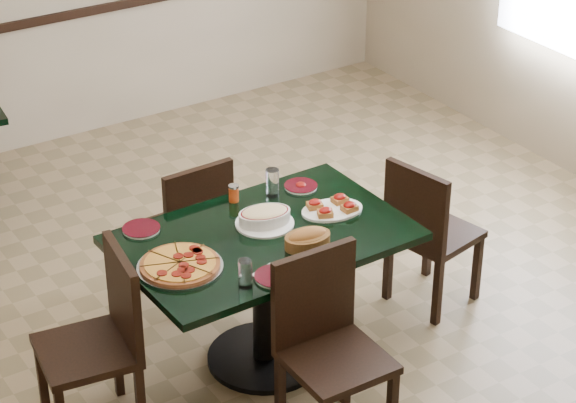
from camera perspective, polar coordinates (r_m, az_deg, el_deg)
floor at (r=6.17m, az=0.13°, el=-5.72°), size 5.50×5.50×0.00m
main_table at (r=5.51m, az=-1.24°, el=-3.31°), size 1.40×0.92×0.75m
chair_far at (r=6.04m, az=-4.97°, el=-1.19°), size 0.42×0.42×0.87m
chair_near at (r=5.11m, az=1.96°, el=-6.94°), size 0.43×0.43×0.92m
chair_right at (r=6.04m, az=7.05°, el=-1.35°), size 0.48×0.48×0.87m
chair_left at (r=5.21m, az=-9.37°, el=-6.62°), size 0.48×0.48×0.92m
pepperoni_pizza at (r=5.18m, az=-5.51°, el=-3.22°), size 0.40×0.40×0.04m
lasagna_casserole at (r=5.48m, az=-1.20°, el=-0.76°), size 0.29×0.29×0.09m
bread_basket at (r=5.31m, az=1.00°, el=-1.90°), size 0.24×0.18×0.10m
bruschetta_platter at (r=5.61m, az=2.25°, el=-0.30°), size 0.35×0.27×0.05m
side_plate_near at (r=5.09m, az=-0.62°, el=-3.83°), size 0.20×0.20×0.02m
side_plate_far_r at (r=5.83m, az=0.66°, el=0.80°), size 0.17×0.17×0.03m
side_plate_far_l at (r=5.50m, az=-7.46°, el=-1.38°), size 0.19×0.19×0.02m
napkin_setting at (r=5.12m, az=-0.77°, el=-3.69°), size 0.17×0.17×0.01m
water_glass_a at (r=5.72m, az=-0.80°, el=0.96°), size 0.07×0.07×0.15m
water_glass_b at (r=5.00m, az=-2.18°, el=-3.68°), size 0.06×0.06×0.14m
pepper_shaker at (r=5.69m, az=-2.77°, el=0.43°), size 0.05×0.05×0.09m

